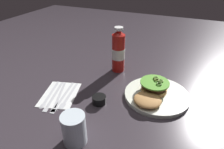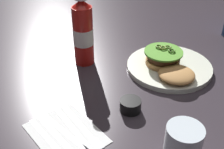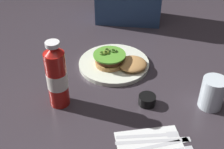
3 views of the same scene
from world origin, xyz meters
name	(u,v)px [view 2 (image 2 of 3)]	position (x,y,z in m)	size (l,w,h in m)	color
ground_plane	(152,93)	(0.00, 0.00, 0.00)	(3.00, 3.00, 0.00)	#342D34
dinner_plate	(169,67)	(-0.09, 0.12, 0.01)	(0.27, 0.27, 0.02)	silver
burger_sandwich	(168,63)	(-0.07, 0.10, 0.04)	(0.20, 0.12, 0.05)	#B98348
ketchup_bottle	(83,33)	(-0.24, -0.12, 0.11)	(0.07, 0.07, 0.23)	#B41812
water_glass	(182,148)	(0.25, -0.08, 0.05)	(0.08, 0.08, 0.11)	silver
condiment_cup	(130,105)	(0.04, -0.09, 0.02)	(0.06, 0.06, 0.03)	black
napkin	(66,133)	(0.06, -0.28, 0.00)	(0.19, 0.14, 0.00)	silver
spoon_utensil	(57,148)	(0.10, -0.31, 0.00)	(0.19, 0.07, 0.00)	silver
steak_knife	(64,143)	(0.09, -0.29, 0.00)	(0.20, 0.07, 0.00)	silver
table_knife	(72,138)	(0.08, -0.27, 0.00)	(0.20, 0.09, 0.00)	silver
butter_knife	(78,135)	(0.08, -0.25, 0.00)	(0.22, 0.06, 0.00)	silver
fork_utensil	(84,129)	(0.07, -0.23, 0.00)	(0.19, 0.05, 0.00)	silver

